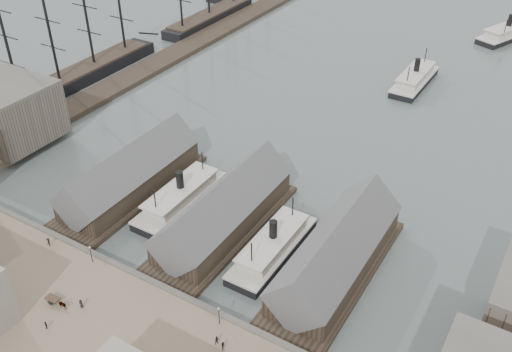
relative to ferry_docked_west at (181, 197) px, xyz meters
The scene contains 22 objects.
ground 23.01m from the ferry_docked_west, 55.42° to the right, with size 900.00×900.00×0.00m, color #4E5A59.
quay 40.99m from the ferry_docked_west, 71.50° to the right, with size 180.00×30.00×2.00m, color #7D6B54.
seawall 27.37m from the ferry_docked_west, 61.61° to the right, with size 180.00×1.20×2.30m, color #59544C.
west_wharf 98.04m from the ferry_docked_west, 124.13° to the left, with size 10.00×220.00×1.60m, color #2D231C.
ferry_shed_west 13.37m from the ferry_docked_west, behind, with size 14.00×42.00×12.60m.
ferry_shed_center 13.37m from the ferry_docked_west, ahead, with size 14.00×42.00×12.60m.
ferry_shed_east 39.12m from the ferry_docked_west, ahead, with size 14.00×42.00×12.60m.
warehouse_west_back 57.41m from the ferry_docked_west, behind, with size 26.00×20.00×14.00m, color #60564C.
lamp_post_near_w 26.05m from the ferry_docked_west, 94.42° to the right, with size 0.44×0.44×3.92m.
lamp_post_near_e 38.19m from the ferry_docked_west, 42.72° to the right, with size 0.44×0.44×3.92m.
ferry_docked_west is the anchor object (origin of this frame).
ferry_docked_east 26.27m from the ferry_docked_west, ahead, with size 7.61×25.37×9.06m.
ferry_open_near 92.30m from the ferry_docked_west, 74.32° to the left, with size 8.16×26.50×9.44m.
ferry_open_mid 151.91m from the ferry_docked_west, 74.08° to the left, with size 18.29×28.78×9.90m.
sailing_ship_near 76.51m from the ferry_docked_west, 152.79° to the left, with size 9.28×63.94×38.16m.
sailing_ship_mid 121.75m from the ferry_docked_west, 122.06° to the left, with size 8.76×50.62×36.02m.
horse_cart_center 37.44m from the ferry_docked_west, 87.70° to the right, with size 4.96×1.66×1.68m.
pedestrian_2 29.86m from the ferry_docked_west, 115.88° to the right, with size 1.15×0.66×1.78m, color black.
pedestrian_3 42.16m from the ferry_docked_west, 85.71° to the right, with size 0.93×0.39×1.58m, color black.
pedestrian_4 35.76m from the ferry_docked_west, 82.30° to the right, with size 0.85×0.55×1.73m, color black.
pedestrian_6 43.49m from the ferry_docked_west, 43.47° to the right, with size 0.79×0.61×1.62m, color black.
pedestrian_11 42.29m from the ferry_docked_west, 44.51° to the right, with size 0.86×0.67×1.78m, color black.
Camera 1 is at (55.10, -60.98, 78.83)m, focal length 40.00 mm.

